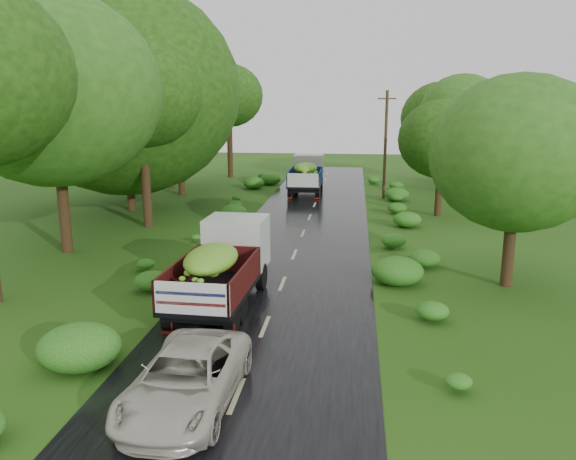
% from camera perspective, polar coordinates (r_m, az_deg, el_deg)
% --- Properties ---
extents(ground, '(120.00, 120.00, 0.00)m').
position_cam_1_polar(ground, '(13.23, -5.24, -16.47)').
color(ground, '#20470F').
rests_on(ground, ground).
extents(road, '(6.50, 80.00, 0.02)m').
position_cam_1_polar(road, '(17.67, -1.84, -8.54)').
color(road, black).
rests_on(road, ground).
extents(road_lines, '(0.12, 69.60, 0.00)m').
position_cam_1_polar(road_lines, '(18.59, -1.38, -7.39)').
color(road_lines, '#BFB78C').
rests_on(road_lines, road).
extents(truck_near, '(2.33, 6.07, 2.52)m').
position_cam_1_polar(truck_near, '(18.25, -6.60, -3.22)').
color(truck_near, black).
rests_on(truck_near, ground).
extents(truck_far, '(2.26, 6.18, 2.59)m').
position_cam_1_polar(truck_far, '(40.49, 1.93, 5.84)').
color(truck_far, black).
rests_on(truck_far, ground).
extents(car, '(2.22, 4.57, 1.25)m').
position_cam_1_polar(car, '(12.72, -10.30, -14.60)').
color(car, beige).
rests_on(car, road).
extents(utility_pole, '(1.22, 0.50, 7.18)m').
position_cam_1_polar(utility_pole, '(38.37, 9.87, 8.62)').
color(utility_pole, '#382616').
rests_on(utility_pole, ground).
extents(trees_left, '(7.25, 35.04, 9.44)m').
position_cam_1_polar(trees_left, '(34.81, -14.92, 13.33)').
color(trees_left, black).
rests_on(trees_left, ground).
extents(trees_right, '(5.77, 30.34, 7.24)m').
position_cam_1_polar(trees_right, '(36.21, 16.94, 10.03)').
color(trees_right, black).
rests_on(trees_right, ground).
extents(shrubs, '(11.90, 44.00, 0.70)m').
position_cam_1_polar(shrubs, '(26.11, 1.12, -0.63)').
color(shrubs, '#226016').
rests_on(shrubs, ground).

